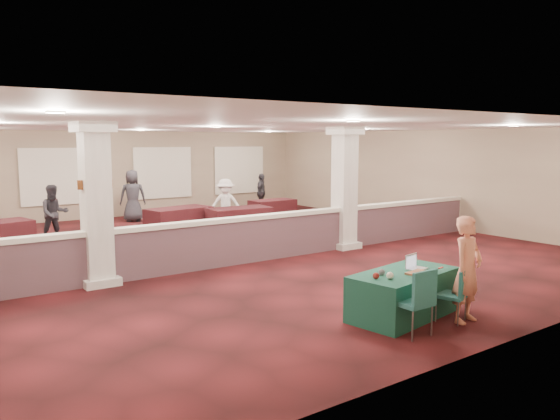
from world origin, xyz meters
TOP-DOWN VIEW (x-y plane):
  - ground at (0.00, 0.00)m, footprint 16.00×16.00m
  - wall_back at (0.00, 8.00)m, footprint 16.00×0.04m
  - wall_front at (0.00, -8.00)m, footprint 16.00×0.04m
  - wall_right at (8.00, 0.00)m, footprint 0.04×16.00m
  - ceiling at (0.00, 0.00)m, footprint 16.00×16.00m
  - partition_wall at (0.00, -1.50)m, footprint 15.60×0.28m
  - column_left at (-3.50, -1.50)m, footprint 0.72×0.72m
  - column_right at (3.00, -1.50)m, footprint 0.72×0.72m
  - sconce_left at (-3.78, -1.50)m, footprint 0.12×0.12m
  - sconce_right at (-3.22, -1.50)m, footprint 0.12×0.12m
  - near_table at (-0.09, -6.35)m, footprint 2.05×1.26m
  - conf_chair_main at (0.36, -7.03)m, footprint 0.54×0.54m
  - conf_chair_side at (-0.65, -7.09)m, footprint 0.50×0.51m
  - woman at (0.51, -7.10)m, footprint 0.65×0.48m
  - far_table_front_center at (2.00, 2.20)m, footprint 2.00×1.11m
  - far_table_front_right at (4.56, 0.30)m, footprint 1.81×1.21m
  - far_table_back_center at (0.43, 3.20)m, footprint 2.11×1.32m
  - far_table_back_right at (4.69, 4.26)m, footprint 1.71×0.89m
  - attendee_a at (-3.05, 3.94)m, footprint 0.78×0.44m
  - attendee_b at (1.94, 2.95)m, footprint 1.14×0.96m
  - attendee_c at (5.34, 6.00)m, footprint 0.97×0.91m
  - attendee_d at (0.18, 6.44)m, footprint 1.01×0.73m
  - laptop_base at (0.22, -6.35)m, footprint 0.37×0.28m
  - laptop_screen at (0.20, -6.24)m, footprint 0.33×0.07m
  - screen_glow at (0.20, -6.24)m, footprint 0.30×0.05m
  - knitting at (-0.00, -6.59)m, footprint 0.45×0.36m
  - yarn_cream at (-0.62, -6.54)m, footprint 0.11×0.11m
  - yarn_red at (-0.80, -6.41)m, footprint 0.10×0.10m
  - yarn_grey at (-0.56, -6.30)m, footprint 0.10×0.10m
  - scissors at (0.60, -6.52)m, footprint 0.12×0.05m

SIDE VIEW (x-z plane):
  - ground at x=0.00m, z-range 0.00..0.00m
  - far_table_front_right at x=4.56m, z-range 0.00..0.67m
  - far_table_back_right at x=4.69m, z-range 0.00..0.68m
  - near_table at x=-0.09m, z-range 0.00..0.74m
  - far_table_front_center at x=2.00m, z-range 0.00..0.79m
  - far_table_back_center at x=0.43m, z-range 0.00..0.80m
  - conf_chair_main at x=0.36m, z-range 0.08..0.93m
  - partition_wall at x=0.00m, z-range 0.02..1.12m
  - conf_chair_side at x=-0.65m, z-range 0.09..1.09m
  - scissors at x=0.60m, z-range 0.74..0.75m
  - laptop_base at x=0.22m, z-range 0.74..0.76m
  - knitting at x=0.00m, z-range 0.74..0.77m
  - attendee_c at x=5.34m, z-range 0.00..1.54m
  - yarn_red at x=-0.80m, z-range 0.74..0.84m
  - yarn_grey at x=-0.56m, z-range 0.74..0.84m
  - yarn_cream at x=-0.62m, z-range 0.74..0.85m
  - attendee_a at x=-3.05m, z-range 0.00..1.62m
  - attendee_b at x=1.94m, z-range 0.00..1.64m
  - woman at x=0.51m, z-range 0.00..1.68m
  - screen_glow at x=0.20m, z-range 0.76..0.95m
  - laptop_screen at x=0.20m, z-range 0.76..0.98m
  - attendee_d at x=0.18m, z-range 0.00..1.84m
  - wall_back at x=0.00m, z-range 0.00..3.20m
  - wall_front at x=0.00m, z-range 0.00..3.20m
  - wall_right at x=8.00m, z-range 0.00..3.20m
  - column_left at x=-3.50m, z-range 0.04..3.24m
  - column_right at x=3.00m, z-range 0.04..3.24m
  - sconce_left at x=-3.78m, z-range 1.91..2.09m
  - sconce_right at x=-3.22m, z-range 1.91..2.09m
  - ceiling at x=0.00m, z-range 3.19..3.21m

